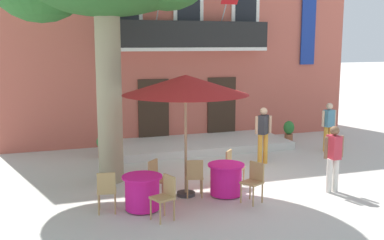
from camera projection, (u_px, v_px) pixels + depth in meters
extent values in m
plane|color=beige|center=(233.00, 179.00, 12.30)|extent=(120.00, 120.00, 0.00)
cube|color=#BC5B4C|center=(172.00, 38.00, 18.35)|extent=(13.00, 4.00, 7.50)
cube|color=#332319|center=(154.00, 112.00, 16.46)|extent=(1.10, 0.08, 2.30)
cube|color=#332319|center=(222.00, 108.00, 17.30)|extent=(1.10, 0.08, 2.30)
cube|color=silver|center=(126.00, 10.00, 15.59)|extent=(1.10, 0.08, 1.90)
cube|color=black|center=(126.00, 10.00, 15.56)|extent=(0.84, 0.04, 1.60)
cube|color=silver|center=(188.00, 11.00, 16.30)|extent=(1.10, 0.08, 1.90)
cube|color=black|center=(189.00, 11.00, 16.27)|extent=(0.84, 0.04, 1.60)
cube|color=silver|center=(245.00, 13.00, 17.00)|extent=(1.10, 0.08, 1.90)
cube|color=black|center=(246.00, 13.00, 16.97)|extent=(0.84, 0.04, 1.60)
cube|color=silver|center=(191.00, 49.00, 16.25)|extent=(5.60, 0.65, 0.12)
cube|color=black|center=(194.00, 34.00, 15.89)|extent=(5.60, 0.06, 0.90)
cylinder|color=#B2B2B7|center=(159.00, 7.00, 15.47)|extent=(0.04, 0.95, 1.33)
cylinder|color=#B2B2B7|center=(225.00, 8.00, 16.24)|extent=(0.04, 0.95, 1.33)
cylinder|color=#47423D|center=(126.00, 44.00, 15.50)|extent=(0.31, 0.31, 0.27)
ellipsoid|color=#38843D|center=(125.00, 32.00, 15.44)|extent=(0.41, 0.41, 0.47)
cylinder|color=#47423D|center=(170.00, 43.00, 15.99)|extent=(0.26, 0.26, 0.31)
ellipsoid|color=#38843D|center=(170.00, 31.00, 15.92)|extent=(0.34, 0.34, 0.46)
cylinder|color=#995638|center=(211.00, 43.00, 16.48)|extent=(0.35, 0.35, 0.30)
ellipsoid|color=#2D7533|center=(211.00, 34.00, 16.43)|extent=(0.45, 0.45, 0.36)
cylinder|color=#47423D|center=(250.00, 43.00, 16.97)|extent=(0.27, 0.27, 0.29)
ellipsoid|color=#38843D|center=(251.00, 33.00, 16.91)|extent=(0.35, 0.35, 0.42)
cube|color=navy|center=(308.00, 28.00, 17.93)|extent=(0.60, 0.06, 2.80)
cube|color=silver|center=(200.00, 144.00, 15.91)|extent=(5.96, 2.50, 0.25)
cylinder|color=gray|center=(109.00, 99.00, 11.81)|extent=(0.64, 0.64, 4.33)
cylinder|color=#DB1984|center=(226.00, 180.00, 10.94)|extent=(0.74, 0.74, 0.68)
cylinder|color=#DB1984|center=(226.00, 165.00, 10.88)|extent=(0.86, 0.86, 0.04)
cylinder|color=#2D2823|center=(226.00, 195.00, 11.00)|extent=(0.44, 0.44, 0.03)
cylinder|color=tan|center=(253.00, 197.00, 10.21)|extent=(0.04, 0.04, 0.45)
cylinder|color=tan|center=(241.00, 193.00, 10.45)|extent=(0.04, 0.04, 0.45)
cylinder|color=tan|center=(262.00, 193.00, 10.46)|extent=(0.04, 0.04, 0.45)
cylinder|color=tan|center=(250.00, 190.00, 10.69)|extent=(0.04, 0.04, 0.45)
cube|color=tan|center=(252.00, 183.00, 10.41)|extent=(0.54, 0.54, 0.04)
cube|color=tan|center=(257.00, 171.00, 10.50)|extent=(0.21, 0.36, 0.42)
cylinder|color=tan|center=(244.00, 177.00, 11.74)|extent=(0.04, 0.04, 0.45)
cylinder|color=tan|center=(240.00, 180.00, 11.43)|extent=(0.04, 0.04, 0.45)
cylinder|color=tan|center=(231.00, 175.00, 11.87)|extent=(0.04, 0.04, 0.45)
cylinder|color=tan|center=(227.00, 179.00, 11.56)|extent=(0.04, 0.04, 0.45)
cube|color=tan|center=(235.00, 168.00, 11.61)|extent=(0.56, 0.56, 0.04)
cube|color=tan|center=(229.00, 159.00, 11.64)|extent=(0.28, 0.31, 0.42)
cylinder|color=tan|center=(187.00, 185.00, 11.07)|extent=(0.04, 0.04, 0.45)
cylinder|color=tan|center=(201.00, 184.00, 11.09)|extent=(0.04, 0.04, 0.45)
cylinder|color=tan|center=(187.00, 189.00, 10.73)|extent=(0.04, 0.04, 0.45)
cylinder|color=tan|center=(202.00, 189.00, 10.76)|extent=(0.04, 0.04, 0.45)
cube|color=tan|center=(194.00, 177.00, 10.87)|extent=(0.49, 0.49, 0.04)
cube|color=tan|center=(195.00, 169.00, 10.66)|extent=(0.38, 0.14, 0.42)
cylinder|color=#DB1984|center=(142.00, 193.00, 9.98)|extent=(0.74, 0.74, 0.68)
cylinder|color=#DB1984|center=(142.00, 177.00, 9.92)|extent=(0.86, 0.86, 0.04)
cylinder|color=#2D2823|center=(143.00, 209.00, 10.04)|extent=(0.44, 0.44, 0.03)
cylinder|color=tan|center=(99.00, 200.00, 10.02)|extent=(0.04, 0.04, 0.45)
cylinder|color=tan|center=(115.00, 199.00, 10.08)|extent=(0.04, 0.04, 0.45)
cylinder|color=tan|center=(99.00, 205.00, 9.69)|extent=(0.04, 0.04, 0.45)
cylinder|color=tan|center=(115.00, 204.00, 9.75)|extent=(0.04, 0.04, 0.45)
cube|color=tan|center=(107.00, 191.00, 9.85)|extent=(0.46, 0.46, 0.04)
cube|color=tan|center=(106.00, 183.00, 9.63)|extent=(0.38, 0.10, 0.42)
cylinder|color=tan|center=(160.00, 214.00, 9.19)|extent=(0.04, 0.04, 0.45)
cylinder|color=tan|center=(151.00, 209.00, 9.45)|extent=(0.04, 0.04, 0.45)
cylinder|color=tan|center=(174.00, 210.00, 9.40)|extent=(0.04, 0.04, 0.45)
cylinder|color=tan|center=(164.00, 205.00, 9.66)|extent=(0.04, 0.04, 0.45)
cube|color=tan|center=(162.00, 198.00, 9.39)|extent=(0.51, 0.51, 0.04)
cube|color=tan|center=(169.00, 185.00, 9.46)|extent=(0.16, 0.37, 0.42)
cylinder|color=tan|center=(170.00, 189.00, 10.75)|extent=(0.04, 0.04, 0.45)
cylinder|color=tan|center=(163.00, 193.00, 10.45)|extent=(0.04, 0.04, 0.45)
cylinder|color=tan|center=(157.00, 187.00, 10.89)|extent=(0.04, 0.04, 0.45)
cylinder|color=tan|center=(150.00, 191.00, 10.59)|extent=(0.04, 0.04, 0.45)
cube|color=tan|center=(160.00, 180.00, 10.63)|extent=(0.57, 0.57, 0.04)
cube|color=tan|center=(153.00, 169.00, 10.67)|extent=(0.30, 0.30, 0.42)
cylinder|color=#997A56|center=(186.00, 143.00, 10.78)|extent=(0.06, 0.06, 2.55)
cylinder|color=#333333|center=(186.00, 194.00, 10.98)|extent=(0.44, 0.44, 0.08)
cone|color=#B21E1E|center=(186.00, 85.00, 10.55)|extent=(2.90, 2.90, 0.45)
cylinder|color=#995638|center=(103.00, 153.00, 14.65)|extent=(0.28, 0.28, 0.28)
ellipsoid|color=#38843D|center=(102.00, 142.00, 14.60)|extent=(0.37, 0.37, 0.41)
cylinder|color=#995638|center=(289.00, 138.00, 16.77)|extent=(0.29, 0.29, 0.31)
ellipsoid|color=#2D7533|center=(289.00, 128.00, 16.71)|extent=(0.38, 0.38, 0.48)
cylinder|color=gold|center=(260.00, 149.00, 13.79)|extent=(0.14, 0.14, 0.90)
cylinder|color=gold|center=(265.00, 149.00, 13.84)|extent=(0.14, 0.14, 0.90)
cube|color=#2D2D33|center=(263.00, 125.00, 13.69)|extent=(0.40, 0.39, 0.56)
sphere|color=tan|center=(264.00, 111.00, 13.63)|extent=(0.22, 0.22, 0.22)
cylinder|color=tan|center=(257.00, 125.00, 13.62)|extent=(0.09, 0.09, 0.52)
cylinder|color=tan|center=(270.00, 124.00, 13.76)|extent=(0.09, 0.09, 0.52)
cylinder|color=gold|center=(326.00, 139.00, 15.37)|extent=(0.14, 0.14, 0.83)
cylinder|color=gold|center=(330.00, 139.00, 15.43)|extent=(0.14, 0.14, 0.83)
cube|color=teal|center=(329.00, 118.00, 15.29)|extent=(0.39, 0.30, 0.56)
sphere|color=beige|center=(330.00, 106.00, 15.22)|extent=(0.22, 0.22, 0.22)
cylinder|color=beige|center=(323.00, 119.00, 15.22)|extent=(0.09, 0.09, 0.52)
cylinder|color=beige|center=(335.00, 118.00, 15.36)|extent=(0.09, 0.09, 0.52)
cylinder|color=silver|center=(329.00, 176.00, 11.15)|extent=(0.14, 0.14, 0.83)
cylinder|color=silver|center=(336.00, 175.00, 11.21)|extent=(0.14, 0.14, 0.83)
cube|color=#B72D3D|center=(334.00, 147.00, 11.07)|extent=(0.23, 0.34, 0.56)
sphere|color=brown|center=(335.00, 131.00, 11.00)|extent=(0.22, 0.22, 0.22)
cylinder|color=brown|center=(326.00, 148.00, 10.99)|extent=(0.09, 0.09, 0.52)
cylinder|color=brown|center=(342.00, 146.00, 11.14)|extent=(0.09, 0.09, 0.52)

